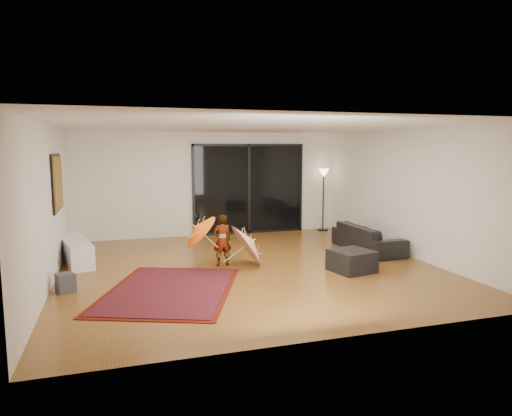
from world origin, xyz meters
name	(u,v)px	position (x,y,z in m)	size (l,w,h in m)	color
floor	(250,267)	(0.00, 0.00, 0.00)	(7.00, 7.00, 0.00)	olive
ceiling	(249,126)	(0.00, 0.00, 2.70)	(7.00, 7.00, 0.00)	white
wall_back	(212,184)	(0.00, 3.50, 1.35)	(7.00, 7.00, 0.00)	silver
wall_front	(333,229)	(0.00, -3.50, 1.35)	(7.00, 7.00, 0.00)	silver
wall_left	(49,205)	(-3.50, 0.00, 1.35)	(7.00, 7.00, 0.00)	silver
wall_right	(407,193)	(3.50, 0.00, 1.35)	(7.00, 7.00, 0.00)	silver
sliding_door	(249,189)	(1.00, 3.47, 1.20)	(3.06, 0.07, 2.40)	black
painting	(57,183)	(-3.46, 1.00, 1.65)	(0.04, 1.28, 1.08)	black
media_console	(75,251)	(-3.25, 1.39, 0.24)	(0.43, 1.72, 0.48)	white
speaker	(66,283)	(-3.25, -0.59, 0.15)	(0.26, 0.26, 0.30)	#424244
persian_rug	(170,290)	(-1.64, -1.01, 0.01)	(2.80, 3.23, 0.02)	#511006
sofa	(368,238)	(2.95, 0.61, 0.29)	(1.99, 0.78, 0.58)	black
ottoman	(352,261)	(1.75, -0.84, 0.20)	(0.70, 0.70, 0.40)	black
floor_lamp	(324,182)	(3.10, 3.25, 1.36)	(0.30, 0.30, 1.72)	black
child	(222,240)	(-0.47, 0.29, 0.51)	(0.37, 0.24, 1.01)	#999999
parasol_orange	(194,231)	(-1.02, 0.24, 0.73)	(0.66, 0.78, 0.86)	#F95E0D
parasol_white	(254,240)	(0.13, 0.14, 0.50)	(0.68, 0.96, 0.98)	white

